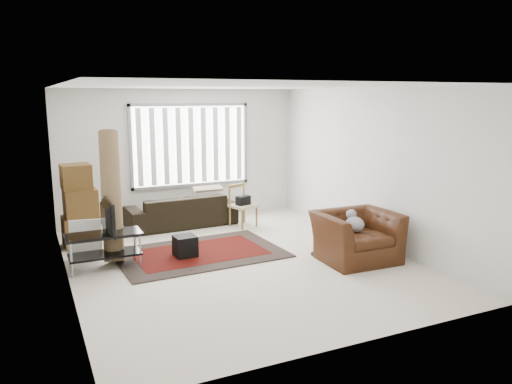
# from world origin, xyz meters

# --- Properties ---
(room) EXTENTS (6.00, 6.02, 2.71)m
(room) POSITION_xyz_m (0.03, 0.51, 1.76)
(room) COLOR beige
(room) RESTS_ON ground
(persian_rug) EXTENTS (2.73, 1.88, 0.02)m
(persian_rug) POSITION_xyz_m (-0.44, 0.59, 0.01)
(persian_rug) COLOR black
(persian_rug) RESTS_ON ground
(tv_stand) EXTENTS (1.09, 0.49, 0.55)m
(tv_stand) POSITION_xyz_m (-1.95, 0.52, 0.39)
(tv_stand) COLOR black
(tv_stand) RESTS_ON ground
(tv) EXTENTS (0.11, 0.88, 0.51)m
(tv) POSITION_xyz_m (-1.95, 0.52, 0.80)
(tv) COLOR black
(tv) RESTS_ON tv_stand
(subwoofer) EXTENTS (0.35, 0.35, 0.33)m
(subwoofer) POSITION_xyz_m (-0.70, 0.51, 0.19)
(subwoofer) COLOR black
(subwoofer) RESTS_ON persian_rug
(moving_boxes) EXTENTS (0.61, 0.56, 1.42)m
(moving_boxes) POSITION_xyz_m (-2.15, 1.88, 0.66)
(moving_boxes) COLOR brown
(moving_boxes) RESTS_ON ground
(white_flatpack) EXTENTS (0.51, 0.24, 0.63)m
(white_flatpack) POSITION_xyz_m (-2.15, 1.12, 0.32)
(white_flatpack) COLOR silver
(white_flatpack) RESTS_ON ground
(rolled_rug) EXTENTS (0.45, 0.94, 2.05)m
(rolled_rug) POSITION_xyz_m (-1.75, 0.94, 1.03)
(rolled_rug) COLOR brown
(rolled_rug) RESTS_ON ground
(sofa) EXTENTS (2.18, 1.02, 0.82)m
(sofa) POSITION_xyz_m (-0.19, 2.45, 0.41)
(sofa) COLOR black
(sofa) RESTS_ON ground
(side_chair) EXTENTS (0.56, 0.56, 0.83)m
(side_chair) POSITION_xyz_m (0.90, 1.91, 0.46)
(side_chair) COLOR tan
(side_chair) RESTS_ON ground
(armchair) EXTENTS (1.22, 1.07, 0.88)m
(armchair) POSITION_xyz_m (1.70, -0.76, 0.44)
(armchair) COLOR #3C1C0C
(armchair) RESTS_ON ground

